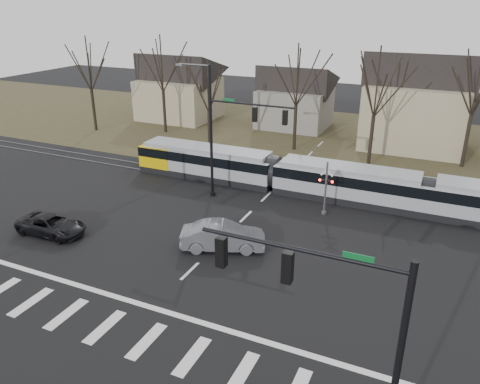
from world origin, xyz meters
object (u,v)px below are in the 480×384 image
at_px(tram, 346,182).
at_px(rail_crossing_signal, 326,190).
at_px(suv, 51,225).
at_px(sedan, 223,236).

bearing_deg(tram, rail_crossing_signal, -103.76).
distance_m(tram, suv, 21.48).
xyz_separation_m(tram, sedan, (-5.21, -10.84, -0.65)).
bearing_deg(suv, rail_crossing_signal, -58.20).
relative_size(tram, suv, 7.60).
bearing_deg(sedan, suv, 82.16).
relative_size(sedan, rail_crossing_signal, 1.38).
bearing_deg(rail_crossing_signal, tram, 76.24).
bearing_deg(suv, tram, -52.26).
height_order(sedan, suv, sedan).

